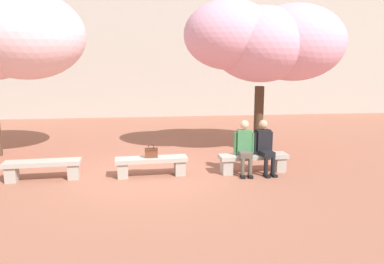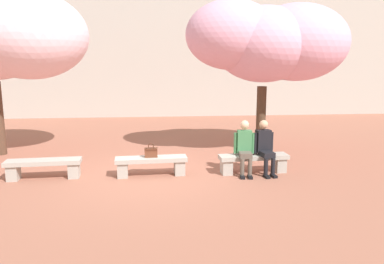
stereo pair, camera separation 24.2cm
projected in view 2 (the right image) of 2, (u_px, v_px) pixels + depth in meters
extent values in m
plane|color=#9E604C|center=(152.00, 175.00, 8.91)|extent=(100.00, 100.00, 0.00)
cube|color=#B7B2A8|center=(153.00, 33.00, 19.51)|extent=(28.00, 4.00, 8.20)
cube|color=#ADA89E|center=(43.00, 162.00, 8.60)|extent=(1.71, 0.52, 0.10)
cube|color=#ADA89E|center=(13.00, 173.00, 8.55)|extent=(0.26, 0.35, 0.35)
cube|color=#ADA89E|center=(74.00, 170.00, 8.74)|extent=(0.26, 0.35, 0.35)
cube|color=#ADA89E|center=(151.00, 159.00, 8.83)|extent=(1.71, 0.52, 0.10)
cube|color=#ADA89E|center=(123.00, 170.00, 8.77)|extent=(0.26, 0.35, 0.35)
cube|color=#ADA89E|center=(179.00, 167.00, 8.97)|extent=(0.26, 0.35, 0.35)
cube|color=#ADA89E|center=(254.00, 157.00, 9.06)|extent=(1.71, 0.52, 0.10)
cube|color=#ADA89E|center=(226.00, 167.00, 9.00)|extent=(0.26, 0.35, 0.35)
cube|color=#ADA89E|center=(280.00, 165.00, 9.20)|extent=(0.26, 0.35, 0.35)
cube|color=black|center=(242.00, 177.00, 8.69)|extent=(0.12, 0.23, 0.06)
cylinder|color=brown|center=(242.00, 168.00, 8.71)|extent=(0.10, 0.10, 0.42)
cube|color=black|center=(250.00, 177.00, 8.69)|extent=(0.12, 0.23, 0.06)
cylinder|color=brown|center=(250.00, 168.00, 8.71)|extent=(0.10, 0.10, 0.42)
cube|color=brown|center=(245.00, 154.00, 8.84)|extent=(0.31, 0.42, 0.12)
cube|color=#428451|center=(244.00, 141.00, 9.01)|extent=(0.36, 0.25, 0.54)
sphere|color=beige|center=(245.00, 125.00, 8.93)|extent=(0.21, 0.21, 0.21)
cylinder|color=#428451|center=(236.00, 143.00, 8.99)|extent=(0.09, 0.09, 0.50)
cylinder|color=#428451|center=(253.00, 143.00, 8.99)|extent=(0.09, 0.09, 0.50)
cube|color=black|center=(267.00, 176.00, 8.73)|extent=(0.13, 0.23, 0.06)
cylinder|color=black|center=(266.00, 167.00, 8.75)|extent=(0.10, 0.10, 0.42)
cube|color=black|center=(274.00, 176.00, 8.77)|extent=(0.13, 0.23, 0.06)
cylinder|color=black|center=(273.00, 167.00, 8.79)|extent=(0.10, 0.10, 0.42)
cube|color=black|center=(267.00, 154.00, 8.89)|extent=(0.34, 0.44, 0.12)
cube|color=black|center=(263.00, 141.00, 9.05)|extent=(0.37, 0.27, 0.54)
sphere|color=tan|center=(264.00, 124.00, 8.97)|extent=(0.21, 0.21, 0.21)
cylinder|color=black|center=(255.00, 143.00, 8.99)|extent=(0.09, 0.09, 0.50)
cylinder|color=black|center=(271.00, 142.00, 9.09)|extent=(0.09, 0.09, 0.50)
cube|color=brown|center=(151.00, 153.00, 8.81)|extent=(0.30, 0.14, 0.22)
cube|color=#552C1C|center=(151.00, 149.00, 8.79)|extent=(0.30, 0.15, 0.04)
torus|color=#4A2718|center=(151.00, 146.00, 8.78)|extent=(0.14, 0.02, 0.14)
cylinder|color=#473323|center=(261.00, 119.00, 11.09)|extent=(0.28, 0.28, 1.95)
ellipsoid|color=#EAA8C6|center=(263.00, 44.00, 10.69)|extent=(2.87, 3.05, 2.15)
ellipsoid|color=#EAA8C6|center=(232.00, 35.00, 10.36)|extent=(2.57, 2.31, 1.93)
ellipsoid|color=#EAA8C6|center=(297.00, 43.00, 10.73)|extent=(2.93, 2.83, 2.19)
ellipsoid|color=#F4CCDB|center=(30.00, 36.00, 10.39)|extent=(3.21, 2.96, 2.41)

